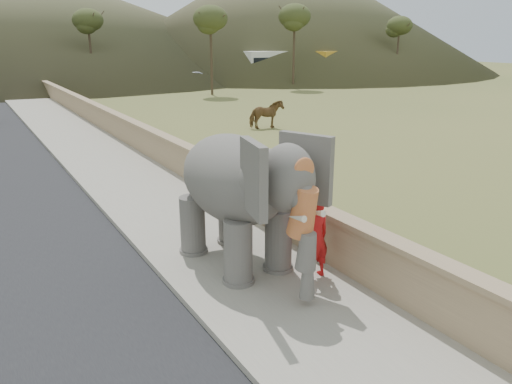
{
  "coord_description": "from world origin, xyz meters",
  "views": [
    {
      "loc": [
        -4.32,
        -8.66,
        4.47
      ],
      "look_at": [
        0.2,
        -1.02,
        1.7
      ],
      "focal_mm": 35.0,
      "sensor_mm": 36.0,
      "label": 1
    }
  ],
  "objects": [
    {
      "name": "trees",
      "position": [
        1.52,
        26.66,
        3.79
      ],
      "size": [
        48.73,
        43.83,
        8.48
      ],
      "color": "#473828",
      "rests_on": "ground"
    },
    {
      "name": "walkway",
      "position": [
        0.0,
        10.0,
        0.07
      ],
      "size": [
        3.0,
        120.0,
        0.15
      ],
      "primitive_type": "cube",
      "color": "#9E9687",
      "rests_on": "ground"
    },
    {
      "name": "ground",
      "position": [
        0.0,
        0.0,
        0.0
      ],
      "size": [
        160.0,
        160.0,
        0.0
      ],
      "primitive_type": "plane",
      "color": "olive",
      "rests_on": "ground"
    },
    {
      "name": "hill_right",
      "position": [
        36.0,
        52.0,
        8.0
      ],
      "size": [
        56.0,
        56.0,
        16.0
      ],
      "primitive_type": "cone",
      "color": "brown",
      "rests_on": "ground"
    },
    {
      "name": "hill_far",
      "position": [
        5.0,
        70.0,
        7.0
      ],
      "size": [
        80.0,
        80.0,
        14.0
      ],
      "primitive_type": "cone",
      "color": "brown",
      "rests_on": "ground"
    },
    {
      "name": "parapet",
      "position": [
        1.65,
        10.0,
        0.55
      ],
      "size": [
        0.3,
        120.0,
        1.1
      ],
      "primitive_type": "cube",
      "color": "tan",
      "rests_on": "ground"
    },
    {
      "name": "bus_white",
      "position": [
        25.75,
        33.95,
        1.55
      ],
      "size": [
        11.25,
        4.06,
        3.1
      ],
      "primitive_type": "cube",
      "rotation": [
        0.0,
        0.0,
        1.43
      ],
      "color": "white",
      "rests_on": "ground"
    },
    {
      "name": "cow",
      "position": [
        8.91,
        12.68,
        0.71
      ],
      "size": [
        1.78,
        0.99,
        1.43
      ],
      "primitive_type": "imported",
      "rotation": [
        0.0,
        0.0,
        1.44
      ],
      "color": "brown",
      "rests_on": "ground"
    },
    {
      "name": "distant_car",
      "position": [
        15.3,
        35.6,
        0.72
      ],
      "size": [
        4.46,
        2.43,
        1.44
      ],
      "primitive_type": "imported",
      "rotation": [
        0.0,
        0.0,
        1.39
      ],
      "color": "#BBBCC2",
      "rests_on": "ground"
    },
    {
      "name": "bus_orange",
      "position": [
        31.64,
        32.92,
        1.55
      ],
      "size": [
        11.28,
        4.97,
        3.1
      ],
      "primitive_type": "cube",
      "rotation": [
        0.0,
        0.0,
        1.8
      ],
      "color": "gold",
      "rests_on": "ground"
    },
    {
      "name": "elephant_and_man",
      "position": [
        0.02,
        -0.52,
        1.49
      ],
      "size": [
        2.35,
        3.88,
        2.69
      ],
      "color": "slate",
      "rests_on": "ground"
    }
  ]
}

